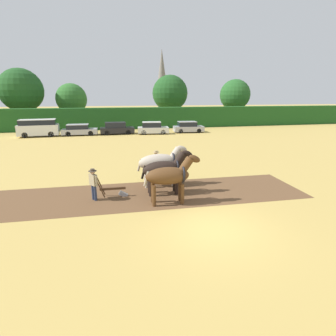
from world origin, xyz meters
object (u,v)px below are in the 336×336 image
plow (115,191)px  farmer_at_plow (93,182)px  tree_center_left (21,90)px  tree_right (235,95)px  draft_horse_lead_right (165,169)px  parked_car_center (153,128)px  parked_car_left (79,130)px  church_spire (162,81)px  draft_horse_trail_left (161,162)px  farmer_beside_team (156,161)px  draft_horse_lead_left (170,176)px  parked_car_center_left (117,128)px  parked_car_center_right (188,127)px  tree_center (71,99)px  tree_center_right (170,93)px  parked_van (38,128)px

plow → farmer_at_plow: 1.22m
tree_center_left → tree_right: (36.19, 0.06, -0.68)m
draft_horse_lead_right → parked_car_center: draft_horse_lead_right is taller
parked_car_left → plow: bearing=-80.5°
farmer_at_plow → draft_horse_lead_right: bearing=-31.9°
church_spire → parked_car_center: bearing=-103.3°
draft_horse_trail_left → farmer_beside_team: bearing=90.2°
parked_car_center → draft_horse_lead_left: bearing=-90.6°
parked_car_center_left → parked_car_center_right: parked_car_center_left is taller
draft_horse_lead_left → parked_car_center_left: (-1.80, 24.10, -0.62)m
farmer_beside_team → parked_car_center: 18.98m
tree_center → farmer_beside_team: (8.81, -31.85, -3.42)m
tree_right → farmer_at_plow: tree_right is taller
parked_car_left → farmer_beside_team: bearing=-71.7°
draft_horse_trail_left → plow: bearing=-153.0°
draft_horse_trail_left → farmer_at_plow: draft_horse_trail_left is taller
tree_center_left → tree_center_right: 24.07m
farmer_beside_team → tree_center_right: bearing=79.5°
parked_car_left → tree_center_right: bearing=38.4°
tree_right → farmer_beside_team: tree_right is taller
tree_center → parked_car_center: (11.61, -13.08, -3.63)m
draft_horse_trail_left → parked_van: (-11.48, 21.50, -0.28)m
church_spire → parked_car_center_left: bearing=-111.5°
tree_center → parked_car_center_right: bearing=-37.2°
tree_right → church_spire: size_ratio=0.50×
draft_horse_lead_left → draft_horse_trail_left: bearing=90.2°
church_spire → parked_van: bearing=-125.1°
tree_center → church_spire: (19.25, 19.12, 3.87)m
tree_center_left → tree_center_right: (24.05, 0.99, -0.40)m
tree_center_left → farmer_at_plow: bearing=-70.0°
farmer_at_plow → parked_car_center_right: 25.27m
parked_van → parked_car_left: parked_van is taller
tree_center_left → tree_center_right: tree_center_left is taller
tree_right → tree_center_left: bearing=-179.9°
tree_center → parked_car_center: 17.86m
parked_car_center_right → draft_horse_lead_left: bearing=-105.1°
tree_right → draft_horse_trail_left: size_ratio=2.68×
draft_horse_lead_right → farmer_at_plow: 3.64m
draft_horse_lead_right → farmer_at_plow: (-3.61, -0.15, -0.40)m
parked_van → parked_car_left: (4.86, -0.05, -0.40)m
tree_center_left → farmer_beside_team: size_ratio=5.39×
draft_horse_lead_right → draft_horse_trail_left: 1.32m
draft_horse_trail_left → parked_car_center: (2.84, 20.57, -0.61)m
tree_right → farmer_beside_team: (-20.20, -30.60, -4.07)m
parked_car_center_left → farmer_beside_team: bearing=-85.9°
farmer_at_plow → farmer_beside_team: farmer_beside_team is taller
parked_car_center → church_spire: bearing=83.2°
tree_right → parked_van: size_ratio=1.61×
farmer_beside_team → parked_car_left: (-6.66, 19.65, -0.30)m
plow → parked_van: parked_van is taller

